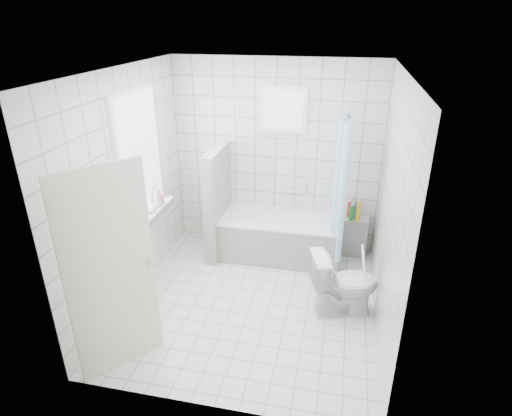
# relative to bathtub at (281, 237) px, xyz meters

# --- Properties ---
(ground) EXTENTS (3.00, 3.00, 0.00)m
(ground) POSITION_rel_bathtub_xyz_m (-0.16, -1.12, -0.29)
(ground) COLOR white
(ground) RESTS_ON ground
(ceiling) EXTENTS (3.00, 3.00, 0.00)m
(ceiling) POSITION_rel_bathtub_xyz_m (-0.16, -1.12, 2.31)
(ceiling) COLOR white
(ceiling) RESTS_ON ground
(wall_back) EXTENTS (2.80, 0.02, 2.60)m
(wall_back) POSITION_rel_bathtub_xyz_m (-0.16, 0.38, 1.01)
(wall_back) COLOR white
(wall_back) RESTS_ON ground
(wall_front) EXTENTS (2.80, 0.02, 2.60)m
(wall_front) POSITION_rel_bathtub_xyz_m (-0.16, -2.62, 1.01)
(wall_front) COLOR white
(wall_front) RESTS_ON ground
(wall_left) EXTENTS (0.02, 3.00, 2.60)m
(wall_left) POSITION_rel_bathtub_xyz_m (-1.56, -1.12, 1.01)
(wall_left) COLOR white
(wall_left) RESTS_ON ground
(wall_right) EXTENTS (0.02, 3.00, 2.60)m
(wall_right) POSITION_rel_bathtub_xyz_m (1.24, -1.12, 1.01)
(wall_right) COLOR white
(wall_right) RESTS_ON ground
(window_left) EXTENTS (0.01, 0.90, 1.40)m
(window_left) POSITION_rel_bathtub_xyz_m (-1.52, -0.82, 1.31)
(window_left) COLOR white
(window_left) RESTS_ON wall_left
(window_back) EXTENTS (0.50, 0.01, 0.50)m
(window_back) POSITION_rel_bathtub_xyz_m (-0.06, 0.33, 1.66)
(window_back) COLOR white
(window_back) RESTS_ON wall_back
(window_sill) EXTENTS (0.18, 1.02, 0.08)m
(window_sill) POSITION_rel_bathtub_xyz_m (-1.47, -0.82, 0.57)
(window_sill) COLOR white
(window_sill) RESTS_ON wall_left
(door) EXTENTS (0.53, 0.65, 2.00)m
(door) POSITION_rel_bathtub_xyz_m (-1.16, -2.29, 0.71)
(door) COLOR silver
(door) RESTS_ON ground
(bathtub) EXTENTS (1.60, 0.77, 0.58)m
(bathtub) POSITION_rel_bathtub_xyz_m (0.00, 0.00, 0.00)
(bathtub) COLOR white
(bathtub) RESTS_ON ground
(partition_wall) EXTENTS (0.15, 0.85, 1.50)m
(partition_wall) POSITION_rel_bathtub_xyz_m (-0.86, -0.05, 0.46)
(partition_wall) COLOR white
(partition_wall) RESTS_ON ground
(tiled_ledge) EXTENTS (0.40, 0.24, 0.55)m
(tiled_ledge) POSITION_rel_bathtub_xyz_m (0.95, 0.25, -0.02)
(tiled_ledge) COLOR white
(tiled_ledge) RESTS_ON ground
(toilet) EXTENTS (0.83, 0.61, 0.75)m
(toilet) POSITION_rel_bathtub_xyz_m (0.87, -1.08, 0.09)
(toilet) COLOR white
(toilet) RESTS_ON ground
(curtain_rod) EXTENTS (0.02, 0.80, 0.02)m
(curtain_rod) POSITION_rel_bathtub_xyz_m (0.74, -0.02, 1.71)
(curtain_rod) COLOR silver
(curtain_rod) RESTS_ON wall_back
(shower_curtain) EXTENTS (0.14, 0.48, 1.78)m
(shower_curtain) POSITION_rel_bathtub_xyz_m (0.74, -0.16, 0.81)
(shower_curtain) COLOR #52B6F2
(shower_curtain) RESTS_ON curtain_rod
(tub_faucet) EXTENTS (0.18, 0.06, 0.06)m
(tub_faucet) POSITION_rel_bathtub_xyz_m (0.10, 0.33, 0.56)
(tub_faucet) COLOR silver
(tub_faucet) RESTS_ON wall_back
(sill_bottles) EXTENTS (0.17, 0.71, 0.33)m
(sill_bottles) POSITION_rel_bathtub_xyz_m (-1.46, -0.89, 0.75)
(sill_bottles) COLOR #3899FC
(sill_bottles) RESTS_ON window_sill
(ledge_bottles) EXTENTS (0.17, 0.17, 0.28)m
(ledge_bottles) POSITION_rel_bathtub_xyz_m (0.95, 0.22, 0.38)
(ledge_bottles) COLOR #168525
(ledge_bottles) RESTS_ON tiled_ledge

